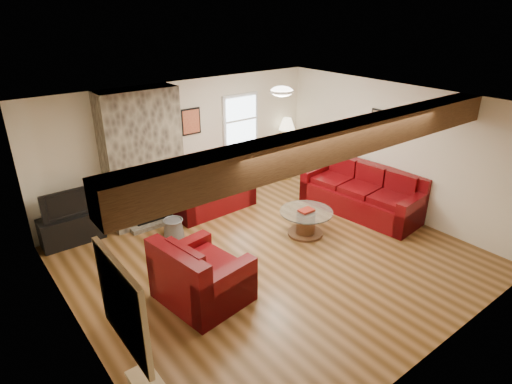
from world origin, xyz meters
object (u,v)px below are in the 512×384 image
Objects in this scene: sofa_three at (362,191)px; television at (67,203)px; coffee_table at (306,223)px; floor_lamp at (287,127)px; tv_cabinet at (72,229)px; loveseat at (209,188)px; armchair_red at (202,270)px.

television is at bearing -121.42° from sofa_three.
floor_lamp is (1.51, 2.24, 1.01)m from coffee_table.
floor_lamp reaches higher than coffee_table.
sofa_three is at bearing -25.04° from tv_cabinet.
sofa_three is at bearing -0.04° from coffee_table.
floor_lamp is at bearing 4.09° from loveseat.
floor_lamp is (-0.00, 2.24, 0.79)m from sofa_three.
floor_lamp reaches higher than television.
floor_lamp reaches higher than tv_cabinet.
television is at bearing 145.97° from coffee_table.
loveseat is 1.14× the size of floor_lamp.
loveseat is at bearing 111.12° from coffee_table.
coffee_table is 1.09× the size of television.
loveseat is 1.92× the size of television.
floor_lamp is (4.89, -0.04, 0.99)m from tv_cabinet.
armchair_red is at bearing -90.07° from sofa_three.
television is 4.91m from floor_lamp.
sofa_three is at bearing -25.04° from television.
loveseat is 1.62× the size of tv_cabinet.
armchair_red reaches higher than sofa_three.
television is (-3.38, 2.28, 0.53)m from coffee_table.
floor_lamp is at bearing -0.49° from television.
television is 0.59× the size of floor_lamp.
coffee_table is at bearing -71.27° from loveseat.
coffee_table is (2.40, 0.43, -0.24)m from armchair_red.
floor_lamp is (2.27, 0.26, 0.80)m from loveseat.
armchair_red is 2.45m from coffee_table.
sofa_three is 2.29× the size of tv_cabinet.
loveseat is at bearing -6.55° from television.
coffee_table is (-1.51, 0.00, -0.22)m from sofa_three.
television reaches higher than sofa_three.
loveseat is (-2.27, 1.98, -0.01)m from sofa_three.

